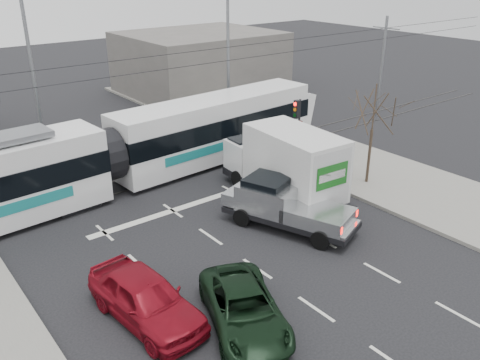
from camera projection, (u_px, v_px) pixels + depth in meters
ground at (291, 254)px, 19.68m from camera, size 120.00×120.00×0.00m
sidewalk_right at (426, 192)px, 24.74m from camera, size 6.00×60.00×0.15m
rails at (161, 175)px, 26.89m from camera, size 60.00×1.60×0.03m
building_right at (200, 63)px, 42.80m from camera, size 12.00×10.00×5.00m
bare_tree at (374, 112)px, 24.27m from camera, size 2.40×2.40×5.00m
traffic_signal at (298, 118)px, 26.94m from camera, size 0.44×0.44×3.60m
street_lamp_near at (226, 53)px, 31.89m from camera, size 2.38×0.25×9.00m
street_lamp_far at (29, 70)px, 26.83m from camera, size 2.38×0.25×9.00m
catenary at (156, 103)px, 25.35m from camera, size 60.00×0.20×7.00m
tram at (106, 156)px, 24.13m from camera, size 26.11×4.43×5.31m
silver_pickup at (282, 204)px, 21.36m from camera, size 3.76×5.98×2.06m
box_truck at (286, 165)px, 23.44m from camera, size 2.93×7.21×3.53m
navy_pickup at (297, 161)px, 26.25m from camera, size 2.60×4.72×1.88m
green_car at (244, 309)px, 15.57m from camera, size 3.68×5.01×1.26m
red_car at (146, 298)px, 15.79m from camera, size 2.32×4.83×1.59m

